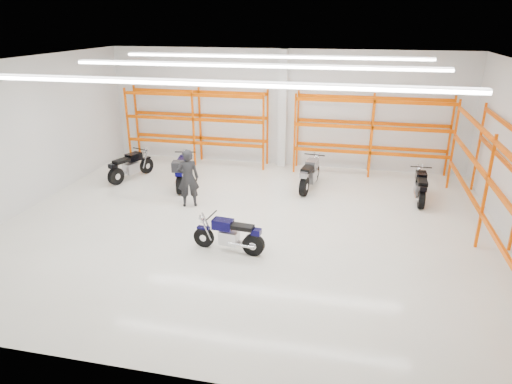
% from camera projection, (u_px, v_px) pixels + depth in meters
% --- Properties ---
extents(ground, '(14.00, 14.00, 0.00)m').
position_uv_depth(ground, '(248.00, 225.00, 13.08)').
color(ground, silver).
rests_on(ground, ground).
extents(room_shell, '(14.02, 12.02, 4.51)m').
position_uv_depth(room_shell, '(247.00, 111.00, 11.93)').
color(room_shell, white).
rests_on(room_shell, ground).
extents(motorcycle_main, '(1.91, 0.64, 0.94)m').
position_uv_depth(motorcycle_main, '(231.00, 236.00, 11.48)').
color(motorcycle_main, black).
rests_on(motorcycle_main, ground).
extents(motorcycle_back_a, '(0.98, 2.03, 1.04)m').
position_uv_depth(motorcycle_back_a, '(129.00, 167.00, 16.61)').
color(motorcycle_back_a, black).
rests_on(motorcycle_back_a, ground).
extents(motorcycle_back_b, '(0.90, 2.33, 1.20)m').
position_uv_depth(motorcycle_back_b, '(183.00, 172.00, 15.77)').
color(motorcycle_back_b, black).
rests_on(motorcycle_back_b, ground).
extents(motorcycle_back_c, '(0.78, 2.21, 1.09)m').
position_uv_depth(motorcycle_back_c, '(309.00, 175.00, 15.67)').
color(motorcycle_back_c, black).
rests_on(motorcycle_back_c, ground).
extents(motorcycle_back_d, '(0.67, 2.03, 1.00)m').
position_uv_depth(motorcycle_back_d, '(420.00, 188.00, 14.65)').
color(motorcycle_back_d, black).
rests_on(motorcycle_back_d, ground).
extents(standing_man, '(0.79, 0.66, 1.84)m').
position_uv_depth(standing_man, '(188.00, 178.00, 14.13)').
color(standing_man, black).
rests_on(standing_man, ground).
extents(structural_column, '(0.32, 0.32, 4.50)m').
position_uv_depth(structural_column, '(283.00, 110.00, 17.58)').
color(structural_column, white).
rests_on(structural_column, ground).
extents(pallet_racking_back_left, '(5.67, 0.87, 3.00)m').
position_uv_depth(pallet_racking_back_left, '(197.00, 119.00, 18.13)').
color(pallet_racking_back_left, '#F45400').
rests_on(pallet_racking_back_left, ground).
extents(pallet_racking_back_right, '(5.67, 0.87, 3.00)m').
position_uv_depth(pallet_racking_back_right, '(372.00, 128.00, 16.75)').
color(pallet_racking_back_right, '#F45400').
rests_on(pallet_racking_back_right, ground).
extents(pallet_racking_side, '(0.87, 9.07, 3.00)m').
position_uv_depth(pallet_racking_side, '(505.00, 182.00, 11.13)').
color(pallet_racking_side, '#F45400').
rests_on(pallet_racking_side, ground).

